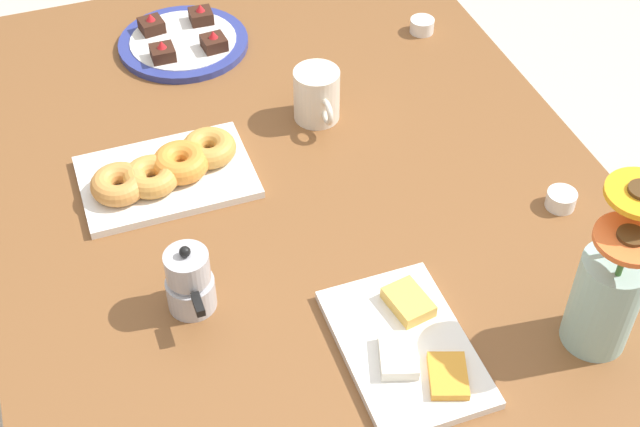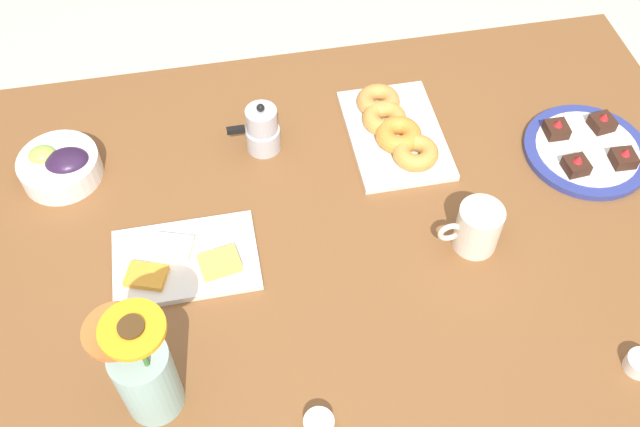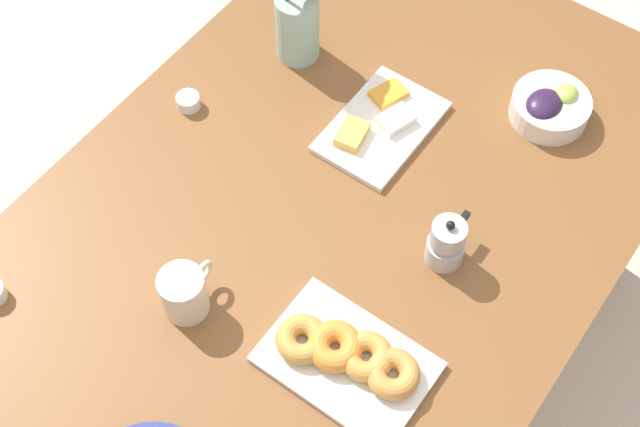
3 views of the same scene
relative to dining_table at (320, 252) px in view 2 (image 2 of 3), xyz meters
name	(u,v)px [view 2 (image 2 of 3)]	position (x,y,z in m)	size (l,w,h in m)	color
ground_plane	(320,387)	(0.00, 0.00, -0.65)	(6.00, 6.00, 0.00)	beige
dining_table	(320,252)	(0.00, 0.00, 0.00)	(1.60, 1.00, 0.74)	brown
coffee_mug	(477,227)	(-0.27, 0.09, 0.13)	(0.12, 0.08, 0.10)	silver
grape_bowl	(61,166)	(0.48, -0.22, 0.12)	(0.16, 0.16, 0.07)	white
cheese_platter	(186,260)	(0.25, 0.04, 0.10)	(0.26, 0.17, 0.03)	white
croissant_platter	(395,130)	(-0.19, -0.20, 0.11)	(0.19, 0.28, 0.05)	white
jam_cup_honey	(640,363)	(-0.46, 0.38, 0.10)	(0.05, 0.05, 0.03)	white
jam_cup_berry	(319,424)	(0.08, 0.38, 0.10)	(0.05, 0.05, 0.03)	white
dessert_plate	(587,150)	(-0.57, -0.08, 0.10)	(0.25, 0.25, 0.05)	navy
flower_vase	(145,375)	(0.32, 0.29, 0.18)	(0.12, 0.11, 0.27)	#99C1B7
moka_pot	(262,130)	(0.08, -0.22, 0.13)	(0.11, 0.07, 0.12)	#B7B7BC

